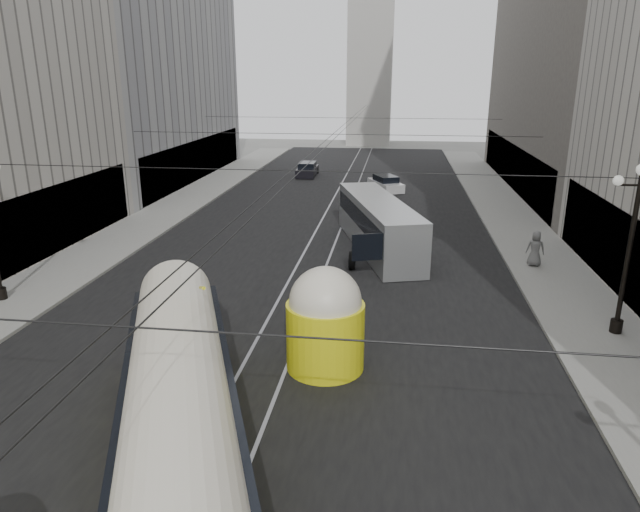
# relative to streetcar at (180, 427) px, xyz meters

# --- Properties ---
(road) EXTENTS (20.00, 85.00, 0.02)m
(road) POSITION_rel_streetcar_xyz_m (0.50, 24.79, -1.76)
(road) COLOR black
(road) RESTS_ON ground
(sidewalk_left) EXTENTS (4.00, 72.00, 0.15)m
(sidewalk_left) POSITION_rel_streetcar_xyz_m (-11.50, 28.29, -1.68)
(sidewalk_left) COLOR gray
(sidewalk_left) RESTS_ON ground
(sidewalk_right) EXTENTS (4.00, 72.00, 0.15)m
(sidewalk_right) POSITION_rel_streetcar_xyz_m (12.50, 28.29, -1.68)
(sidewalk_right) COLOR gray
(sidewalk_right) RESTS_ON ground
(rail_left) EXTENTS (0.12, 85.00, 0.04)m
(rail_left) POSITION_rel_streetcar_xyz_m (-0.25, 24.79, -1.76)
(rail_left) COLOR gray
(rail_left) RESTS_ON ground
(rail_right) EXTENTS (0.12, 85.00, 0.04)m
(rail_right) POSITION_rel_streetcar_xyz_m (1.25, 24.79, -1.76)
(rail_right) COLOR gray
(rail_right) RESTS_ON ground
(building_left_far) EXTENTS (12.60, 28.60, 28.60)m
(building_left_far) POSITION_rel_streetcar_xyz_m (-19.49, 40.29, 12.55)
(building_left_far) COLOR #999999
(building_left_far) RESTS_ON ground
(distant_tower) EXTENTS (6.00, 6.00, 31.36)m
(distant_tower) POSITION_rel_streetcar_xyz_m (0.50, 72.29, 13.21)
(distant_tower) COLOR #B2AFA8
(distant_tower) RESTS_ON ground
(lamppost_right_mid) EXTENTS (1.86, 0.44, 6.37)m
(lamppost_right_mid) POSITION_rel_streetcar_xyz_m (13.10, 10.29, 1.99)
(lamppost_right_mid) COLOR black
(lamppost_right_mid) RESTS_ON sidewalk_right
(catenary) EXTENTS (25.00, 72.00, 0.23)m
(catenary) POSITION_rel_streetcar_xyz_m (0.62, 23.78, 4.13)
(catenary) COLOR black
(catenary) RESTS_ON ground
(streetcar) EXTENTS (7.66, 15.41, 3.59)m
(streetcar) POSITION_rel_streetcar_xyz_m (0.00, 0.00, 0.00)
(streetcar) COLOR yellow
(streetcar) RESTS_ON ground
(city_bus) EXTENTS (5.37, 11.48, 2.82)m
(city_bus) POSITION_rel_streetcar_xyz_m (3.76, 20.43, -0.21)
(city_bus) COLOR #A6A9AC
(city_bus) RESTS_ON ground
(sedan_white_far) EXTENTS (3.29, 4.48, 1.31)m
(sedan_white_far) POSITION_rel_streetcar_xyz_m (3.79, 37.76, -1.16)
(sedan_white_far) COLOR white
(sedan_white_far) RESTS_ON ground
(sedan_dark_far) EXTENTS (1.82, 4.28, 1.34)m
(sedan_dark_far) POSITION_rel_streetcar_xyz_m (-3.99, 44.27, -1.15)
(sedan_dark_far) COLOR black
(sedan_dark_far) RESTS_ON ground
(pedestrian_sidewalk_right) EXTENTS (0.99, 0.73, 1.82)m
(pedestrian_sidewalk_right) POSITION_rel_streetcar_xyz_m (11.78, 18.08, -0.70)
(pedestrian_sidewalk_right) COLOR slate
(pedestrian_sidewalk_right) RESTS_ON sidewalk_right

